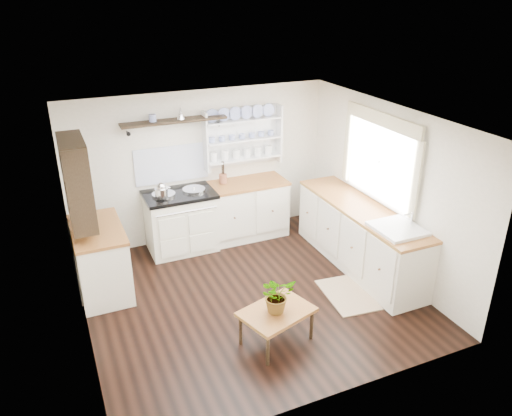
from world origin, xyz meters
The scene contains 19 objects.
floor centered at (0.00, 0.00, 0.00)m, with size 4.00×3.80×0.01m, color black.
wall_back centered at (0.00, 1.90, 1.15)m, with size 4.00×0.02×2.30m, color beige.
wall_right centered at (2.00, 0.00, 1.15)m, with size 0.02×3.80×2.30m, color beige.
wall_left centered at (-2.00, 0.00, 1.15)m, with size 0.02×3.80×2.30m, color beige.
ceiling centered at (0.00, 0.00, 2.30)m, with size 4.00×3.80×0.01m, color white.
window centered at (1.95, 0.15, 1.56)m, with size 0.08×1.55×1.22m.
aga_cooker centered at (-0.45, 1.57, 0.46)m, with size 1.02×0.71×0.94m.
back_cabinets centered at (0.60, 1.60, 0.46)m, with size 1.27×0.63×0.90m.
right_cabinets centered at (1.70, 0.10, 0.46)m, with size 0.62×2.43×0.90m.
belfast_sink centered at (1.70, -0.65, 0.80)m, with size 0.55×0.60×0.45m.
left_cabinets centered at (-1.70, 0.90, 0.46)m, with size 0.62×1.13×0.90m.
plate_rack centered at (0.65, 1.86, 1.56)m, with size 1.20×0.22×0.90m.
high_shelf centered at (-0.40, 1.78, 1.91)m, with size 1.50×0.29×0.16m.
left_shelving centered at (-1.84, 0.90, 1.55)m, with size 0.28×0.80×1.05m, color black.
kettle centered at (-0.73, 1.45, 1.04)m, with size 0.18×0.18×0.22m, color silver, non-canonical shape.
utensil_crock centered at (0.27, 1.68, 0.98)m, with size 0.12×0.12×0.14m, color brown.
center_table centered at (-0.09, -0.95, 0.37)m, with size 0.89×0.75×0.41m.
potted_plant centered at (-0.09, -0.95, 0.62)m, with size 0.37×0.32×0.41m, color #3F7233.
floor_rug centered at (1.15, -0.50, 0.01)m, with size 0.55×0.85×0.02m, color #8A6850.
Camera 1 is at (-2.11, -4.98, 3.67)m, focal length 35.00 mm.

